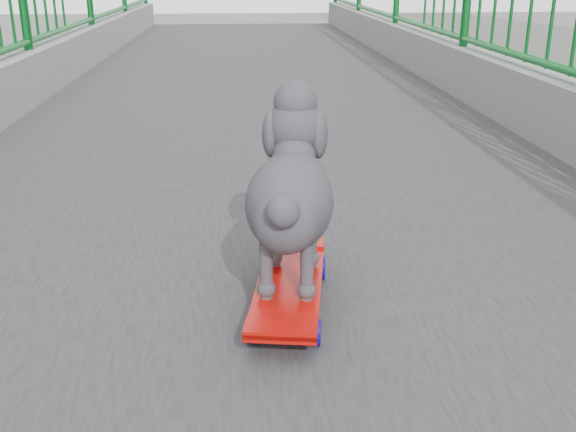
# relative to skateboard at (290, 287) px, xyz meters

# --- Properties ---
(skateboard) EXTENTS (0.24, 0.55, 0.07)m
(skateboard) POSITION_rel_skateboard_xyz_m (0.00, 0.00, 0.00)
(skateboard) COLOR red
(skateboard) RESTS_ON footbridge
(poodle) EXTENTS (0.25, 0.49, 0.41)m
(poodle) POSITION_rel_skateboard_xyz_m (0.00, 0.03, 0.24)
(poodle) COLOR #28262A
(poodle) RESTS_ON skateboard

